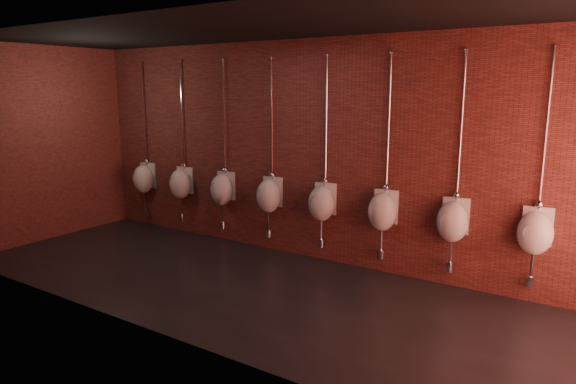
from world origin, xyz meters
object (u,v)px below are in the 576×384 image
at_px(urinal_3, 269,195).
at_px(urinal_4, 322,202).
at_px(urinal_0, 144,178).
at_px(urinal_5, 383,211).
at_px(urinal_2, 222,189).
at_px(urinal_7, 535,231).
at_px(urinal_1, 181,183).
at_px(urinal_6, 453,220).

relative_size(urinal_3, urinal_4, 1.00).
height_order(urinal_0, urinal_5, same).
distance_m(urinal_0, urinal_2, 1.86).
bearing_deg(urinal_0, urinal_7, 0.00).
relative_size(urinal_0, urinal_1, 1.00).
bearing_deg(urinal_0, urinal_1, 0.00).
xyz_separation_m(urinal_6, urinal_7, (0.93, 0.00, 0.00)).
relative_size(urinal_0, urinal_5, 1.00).
bearing_deg(urinal_3, urinal_4, 0.00).
distance_m(urinal_0, urinal_7, 6.53).
height_order(urinal_0, urinal_3, same).
bearing_deg(urinal_1, urinal_6, 0.00).
bearing_deg(urinal_2, urinal_7, 0.00).
bearing_deg(urinal_4, urinal_7, 0.00).
bearing_deg(urinal_7, urinal_3, 180.00).
bearing_deg(urinal_4, urinal_6, 0.00).
bearing_deg(urinal_2, urinal_6, 0.00).
height_order(urinal_2, urinal_6, same).
relative_size(urinal_4, urinal_6, 1.00).
bearing_deg(urinal_7, urinal_6, 180.00).
distance_m(urinal_3, urinal_6, 2.80).
bearing_deg(urinal_2, urinal_0, 180.00).
bearing_deg(urinal_5, urinal_4, 180.00).
distance_m(urinal_2, urinal_3, 0.93).
bearing_deg(urinal_4, urinal_2, 180.00).
bearing_deg(urinal_5, urinal_6, 0.00).
xyz_separation_m(urinal_4, urinal_6, (1.86, 0.00, 0.00)).
relative_size(urinal_2, urinal_3, 1.00).
height_order(urinal_5, urinal_6, same).
xyz_separation_m(urinal_2, urinal_7, (4.66, 0.00, 0.00)).
height_order(urinal_4, urinal_7, same).
xyz_separation_m(urinal_0, urinal_2, (1.86, 0.00, 0.00)).
xyz_separation_m(urinal_3, urinal_4, (0.93, 0.00, 0.00)).
height_order(urinal_1, urinal_7, same).
bearing_deg(urinal_1, urinal_3, 0.00).
height_order(urinal_3, urinal_4, same).
bearing_deg(urinal_4, urinal_3, 180.00).
bearing_deg(urinal_3, urinal_6, 0.00).
bearing_deg(urinal_5, urinal_2, 180.00).
xyz_separation_m(urinal_2, urinal_6, (3.73, 0.00, 0.00)).
bearing_deg(urinal_5, urinal_7, 0.00).
height_order(urinal_6, urinal_7, same).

